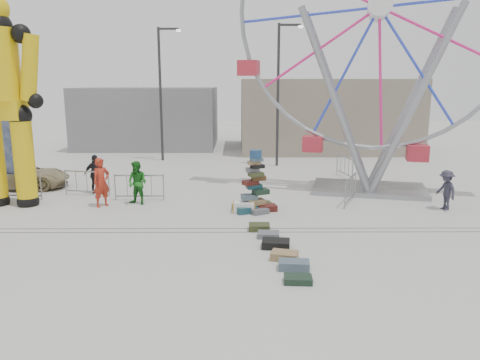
{
  "coord_description": "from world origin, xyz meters",
  "views": [
    {
      "loc": [
        0.68,
        -13.99,
        4.82
      ],
      "look_at": [
        0.78,
        2.12,
        1.43
      ],
      "focal_mm": 35.0,
      "sensor_mm": 36.0,
      "label": 1
    }
  ],
  "objects_px": {
    "lamp_post_left": "(162,87)",
    "pedestrian_grey": "(446,190)",
    "pedestrian_black": "(96,174)",
    "pedestrian_red": "(101,182)",
    "ferris_wheel": "(378,32)",
    "barricade_wheel_back": "(345,166)",
    "barricade_dummy_c": "(139,187)",
    "parked_suv": "(21,176)",
    "crash_test_dummy": "(2,94)",
    "barricade_dummy_a": "(17,187)",
    "suitcase_tower": "(255,194)",
    "steamer_trunk": "(244,207)",
    "barricade_dummy_b": "(87,183)",
    "barricade_wheel_front": "(350,190)",
    "pedestrian_green": "(137,183)",
    "lamp_post_right": "(280,88)"
  },
  "relations": [
    {
      "from": "lamp_post_right",
      "to": "parked_suv",
      "type": "height_order",
      "value": "lamp_post_right"
    },
    {
      "from": "barricade_dummy_b",
      "to": "barricade_wheel_front",
      "type": "xyz_separation_m",
      "value": [
        11.05,
        -1.36,
        0.0
      ]
    },
    {
      "from": "lamp_post_left",
      "to": "barricade_dummy_b",
      "type": "xyz_separation_m",
      "value": [
        -1.89,
        -9.28,
        -3.93
      ]
    },
    {
      "from": "crash_test_dummy",
      "to": "pedestrian_red",
      "type": "relative_size",
      "value": 4.28
    },
    {
      "from": "pedestrian_grey",
      "to": "ferris_wheel",
      "type": "bearing_deg",
      "value": -159.95
    },
    {
      "from": "steamer_trunk",
      "to": "parked_suv",
      "type": "bearing_deg",
      "value": 162.07
    },
    {
      "from": "lamp_post_right",
      "to": "barricade_wheel_front",
      "type": "xyz_separation_m",
      "value": [
        2.16,
        -8.64,
        -3.93
      ]
    },
    {
      "from": "steamer_trunk",
      "to": "barricade_dummy_b",
      "type": "bearing_deg",
      "value": 162.13
    },
    {
      "from": "suitcase_tower",
      "to": "pedestrian_green",
      "type": "xyz_separation_m",
      "value": [
        -4.65,
        0.98,
        0.22
      ]
    },
    {
      "from": "steamer_trunk",
      "to": "barricade_dummy_b",
      "type": "distance_m",
      "value": 7.28
    },
    {
      "from": "barricade_wheel_front",
      "to": "pedestrian_grey",
      "type": "distance_m",
      "value": 3.56
    },
    {
      "from": "lamp_post_left",
      "to": "pedestrian_grey",
      "type": "relative_size",
      "value": 5.2
    },
    {
      "from": "suitcase_tower",
      "to": "parked_suv",
      "type": "xyz_separation_m",
      "value": [
        -10.61,
        3.88,
        -0.07
      ]
    },
    {
      "from": "crash_test_dummy",
      "to": "pedestrian_red",
      "type": "height_order",
      "value": "crash_test_dummy"
    },
    {
      "from": "steamer_trunk",
      "to": "parked_suv",
      "type": "height_order",
      "value": "parked_suv"
    },
    {
      "from": "barricade_dummy_c",
      "to": "pedestrian_red",
      "type": "xyz_separation_m",
      "value": [
        -1.27,
        -0.93,
        0.41
      ]
    },
    {
      "from": "suitcase_tower",
      "to": "barricade_dummy_a",
      "type": "relative_size",
      "value": 1.17
    },
    {
      "from": "barricade_wheel_back",
      "to": "parked_suv",
      "type": "relative_size",
      "value": 0.48
    },
    {
      "from": "ferris_wheel",
      "to": "pedestrian_black",
      "type": "relative_size",
      "value": 8.11
    },
    {
      "from": "suitcase_tower",
      "to": "pedestrian_black",
      "type": "relative_size",
      "value": 1.36
    },
    {
      "from": "ferris_wheel",
      "to": "barricade_dummy_a",
      "type": "bearing_deg",
      "value": -160.49
    },
    {
      "from": "crash_test_dummy",
      "to": "barricade_wheel_back",
      "type": "xyz_separation_m",
      "value": [
        14.45,
        5.55,
        -3.8
      ]
    },
    {
      "from": "crash_test_dummy",
      "to": "barricade_dummy_a",
      "type": "distance_m",
      "value": 3.91
    },
    {
      "from": "barricade_wheel_back",
      "to": "pedestrian_grey",
      "type": "height_order",
      "value": "pedestrian_grey"
    },
    {
      "from": "barricade_wheel_back",
      "to": "lamp_post_left",
      "type": "bearing_deg",
      "value": -128.24
    },
    {
      "from": "barricade_dummy_a",
      "to": "parked_suv",
      "type": "relative_size",
      "value": 0.48
    },
    {
      "from": "ferris_wheel",
      "to": "pedestrian_green",
      "type": "distance_m",
      "value": 11.8
    },
    {
      "from": "lamp_post_right",
      "to": "ferris_wheel",
      "type": "height_order",
      "value": "ferris_wheel"
    },
    {
      "from": "lamp_post_left",
      "to": "pedestrian_black",
      "type": "relative_size",
      "value": 4.66
    },
    {
      "from": "pedestrian_green",
      "to": "crash_test_dummy",
      "type": "bearing_deg",
      "value": -154.73
    },
    {
      "from": "barricade_wheel_back",
      "to": "ferris_wheel",
      "type": "bearing_deg",
      "value": -3.03
    },
    {
      "from": "pedestrian_red",
      "to": "pedestrian_green",
      "type": "xyz_separation_m",
      "value": [
        1.34,
        0.31,
        -0.09
      ]
    },
    {
      "from": "lamp_post_right",
      "to": "steamer_trunk",
      "type": "relative_size",
      "value": 9.45
    },
    {
      "from": "barricade_dummy_c",
      "to": "lamp_post_right",
      "type": "bearing_deg",
      "value": 51.7
    },
    {
      "from": "lamp_post_right",
      "to": "barricade_dummy_c",
      "type": "xyz_separation_m",
      "value": [
        -6.46,
        -8.16,
        -3.93
      ]
    },
    {
      "from": "lamp_post_left",
      "to": "pedestrian_grey",
      "type": "bearing_deg",
      "value": -42.84
    },
    {
      "from": "lamp_post_left",
      "to": "pedestrian_grey",
      "type": "height_order",
      "value": "lamp_post_left"
    },
    {
      "from": "pedestrian_black",
      "to": "pedestrian_green",
      "type": "bearing_deg",
      "value": 142.43
    },
    {
      "from": "steamer_trunk",
      "to": "barricade_dummy_c",
      "type": "xyz_separation_m",
      "value": [
        -4.31,
        1.84,
        0.35
      ]
    },
    {
      "from": "barricade_dummy_c",
      "to": "lamp_post_left",
      "type": "bearing_deg",
      "value": 93.12
    },
    {
      "from": "pedestrian_black",
      "to": "pedestrian_red",
      "type": "bearing_deg",
      "value": 114.46
    },
    {
      "from": "barricade_wheel_back",
      "to": "pedestrian_grey",
      "type": "distance_m",
      "value": 6.76
    },
    {
      "from": "barricade_dummy_a",
      "to": "parked_suv",
      "type": "distance_m",
      "value": 2.28
    },
    {
      "from": "lamp_post_left",
      "to": "pedestrian_red",
      "type": "xyz_separation_m",
      "value": [
        -0.73,
        -11.09,
        -3.52
      ]
    },
    {
      "from": "ferris_wheel",
      "to": "pedestrian_grey",
      "type": "relative_size",
      "value": 9.05
    },
    {
      "from": "pedestrian_black",
      "to": "parked_suv",
      "type": "distance_m",
      "value": 3.9
    },
    {
      "from": "barricade_wheel_front",
      "to": "suitcase_tower",
      "type": "bearing_deg",
      "value": 130.6
    },
    {
      "from": "pedestrian_black",
      "to": "pedestrian_grey",
      "type": "bearing_deg",
      "value": 171.6
    },
    {
      "from": "crash_test_dummy",
      "to": "barricade_wheel_back",
      "type": "height_order",
      "value": "crash_test_dummy"
    },
    {
      "from": "pedestrian_red",
      "to": "pedestrian_green",
      "type": "relative_size",
      "value": 1.11
    }
  ]
}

